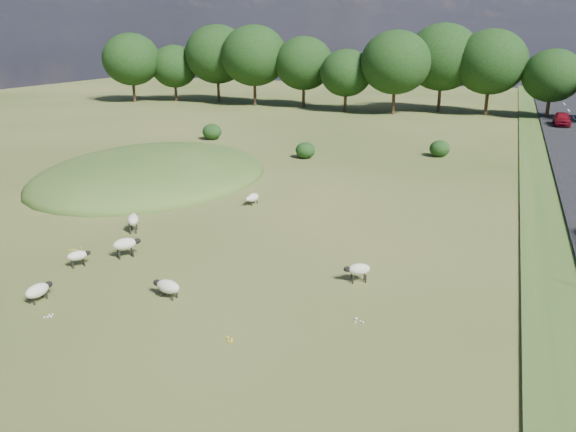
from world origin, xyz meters
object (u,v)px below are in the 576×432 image
object	(u,v)px
sheep_4	(133,220)
car_2	(562,119)
sheep_3	(38,290)
sheep_5	(167,286)
sheep_6	(78,256)
sheep_1	(358,269)
sheep_2	(125,244)
sheep_0	(252,198)

from	to	relation	value
sheep_4	car_2	size ratio (longest dim) A/B	0.31
sheep_3	sheep_5	size ratio (longest dim) A/B	0.96
sheep_3	sheep_6	world-z (taller)	sheep_6
sheep_1	sheep_2	distance (m)	11.12
sheep_1	sheep_5	world-z (taller)	sheep_1
sheep_2	car_2	world-z (taller)	car_2
sheep_6	sheep_1	bearing A→B (deg)	-40.91
sheep_0	car_2	size ratio (longest dim) A/B	0.29
sheep_2	sheep_0	bearing A→B (deg)	28.05
sheep_5	car_2	xyz separation A→B (m)	(17.88, 53.80, 0.53)
sheep_4	car_2	xyz separation A→B (m)	(24.01, 47.65, 0.33)
sheep_3	sheep_6	xyz separation A→B (m)	(-0.93, 3.38, 0.08)
car_2	sheep_5	bearing A→B (deg)	-108.38
sheep_3	car_2	bearing A→B (deg)	-16.66
sheep_4	sheep_5	world-z (taller)	sheep_4
sheep_6	sheep_0	bearing A→B (deg)	19.91
sheep_6	car_2	bearing A→B (deg)	11.40
sheep_0	sheep_5	distance (m)	13.30
car_2	sheep_3	bearing A→B (deg)	-111.91
sheep_0	sheep_4	xyz separation A→B (m)	(-3.86, -6.95, 0.23)
sheep_1	sheep_4	distance (m)	13.09
sheep_4	car_2	world-z (taller)	car_2
sheep_5	sheep_6	world-z (taller)	sheep_6
sheep_0	car_2	xyz separation A→B (m)	(20.14, 40.69, 0.55)
sheep_1	sheep_6	size ratio (longest dim) A/B	1.13
sheep_0	sheep_1	xyz separation A→B (m)	(9.08, -8.88, 0.15)
sheep_6	car_2	world-z (taller)	car_2
sheep_0	car_2	distance (m)	45.41
sheep_5	sheep_2	bearing A→B (deg)	-26.68
sheep_2	sheep_5	xyz separation A→B (m)	(4.23, -2.96, -0.20)
sheep_5	sheep_6	xyz separation A→B (m)	(-5.56, 1.22, 0.06)
sheep_1	car_2	bearing A→B (deg)	-132.18
sheep_0	sheep_6	bearing A→B (deg)	-5.81
sheep_0	sheep_4	world-z (taller)	sheep_4
sheep_6	sheep_3	bearing A→B (deg)	-129.11
sheep_3	sheep_4	bearing A→B (deg)	15.46
sheep_2	sheep_3	world-z (taller)	sheep_2
sheep_1	car_2	distance (m)	50.80
sheep_2	sheep_4	size ratio (longest dim) A/B	0.96
sheep_1	sheep_3	xyz separation A→B (m)	(-11.45, -6.39, -0.13)
sheep_1	sheep_6	bearing A→B (deg)	-15.95
sheep_3	sheep_4	distance (m)	8.45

